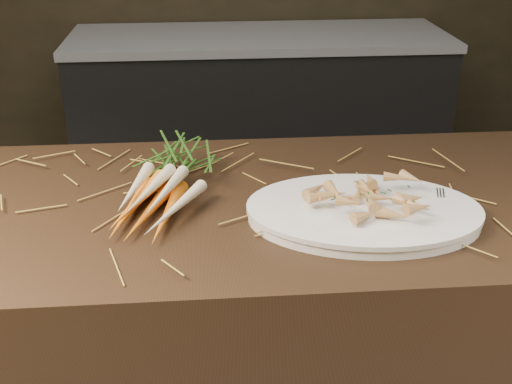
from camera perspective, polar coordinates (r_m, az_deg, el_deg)
The scene contains 7 objects.
main_counter at distance 1.60m, azimuth -4.71°, elevation -15.36°, with size 2.40×0.70×0.90m, color black.
back_counter at distance 3.28m, azimuth 0.28°, elevation 6.71°, with size 1.82×0.62×0.84m.
straw_bedding at distance 1.35m, azimuth -5.42°, elevation -0.52°, with size 1.40×0.60×0.02m, color olive, non-canonical shape.
root_veg_bunch at distance 1.38m, azimuth -7.64°, elevation 1.57°, with size 0.25×0.46×0.08m.
serving_platter at distance 1.28m, azimuth 9.53°, elevation -1.97°, with size 0.46×0.31×0.02m, color white, non-canonical shape.
roasted_veg_heap at distance 1.27m, azimuth 9.65°, elevation -0.47°, with size 0.22×0.16×0.05m, color #9F7740, non-canonical shape.
serving_fork at distance 1.29m, azimuth 16.85°, elevation -1.93°, with size 0.02×0.17×0.00m, color silver.
Camera 1 is at (0.03, -0.90, 1.51)m, focal length 45.00 mm.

